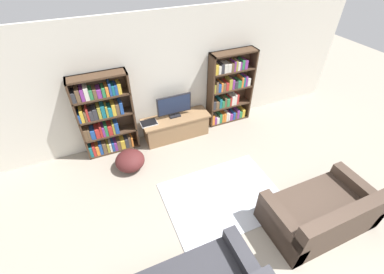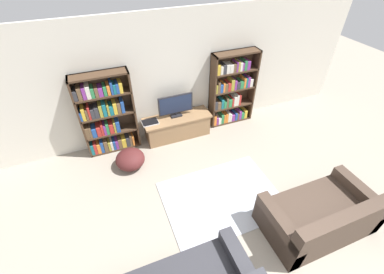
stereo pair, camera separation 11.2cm
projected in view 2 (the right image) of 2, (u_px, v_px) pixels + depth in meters
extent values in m
cube|color=silver|center=(168.00, 78.00, 5.23)|extent=(8.80, 0.06, 2.60)
cube|color=#422D1E|center=(81.00, 120.00, 4.85)|extent=(0.04, 0.30, 1.71)
cube|color=#422D1E|center=(134.00, 109.00, 5.14)|extent=(0.04, 0.30, 1.71)
cube|color=#422D1E|center=(107.00, 111.00, 5.09)|extent=(1.05, 0.04, 1.71)
cube|color=#422D1E|center=(98.00, 75.00, 4.47)|extent=(1.05, 0.30, 0.04)
cube|color=#422D1E|center=(116.00, 146.00, 5.53)|extent=(1.01, 0.30, 0.04)
cube|color=#196B75|center=(92.00, 147.00, 5.30)|extent=(0.06, 0.24, 0.24)
cube|color=#B72D28|center=(95.00, 146.00, 5.31)|extent=(0.06, 0.24, 0.25)
cube|color=orange|center=(99.00, 146.00, 5.34)|extent=(0.07, 0.24, 0.22)
cube|color=#234C99|center=(102.00, 145.00, 5.35)|extent=(0.06, 0.24, 0.25)
cube|color=brown|center=(105.00, 144.00, 5.37)|extent=(0.08, 0.24, 0.25)
cube|color=#9E9333|center=(109.00, 144.00, 5.41)|extent=(0.05, 0.24, 0.21)
cube|color=silver|center=(111.00, 143.00, 5.42)|extent=(0.04, 0.24, 0.20)
cube|color=#234C99|center=(114.00, 143.00, 5.44)|extent=(0.05, 0.24, 0.20)
cube|color=#7F338C|center=(117.00, 142.00, 5.45)|extent=(0.05, 0.24, 0.19)
cube|color=brown|center=(120.00, 141.00, 5.47)|extent=(0.07, 0.24, 0.22)
cube|color=gold|center=(123.00, 141.00, 5.49)|extent=(0.08, 0.24, 0.21)
cube|color=#333338|center=(127.00, 140.00, 5.51)|extent=(0.07, 0.24, 0.21)
cube|color=brown|center=(130.00, 138.00, 5.52)|extent=(0.04, 0.24, 0.25)
cube|color=orange|center=(133.00, 138.00, 5.54)|extent=(0.04, 0.24, 0.22)
cube|color=#422D1E|center=(112.00, 131.00, 5.26)|extent=(1.01, 0.30, 0.04)
cube|color=brown|center=(87.00, 131.00, 5.03)|extent=(0.07, 0.24, 0.24)
cube|color=brown|center=(90.00, 130.00, 5.05)|extent=(0.04, 0.24, 0.23)
cube|color=#234C99|center=(94.00, 131.00, 5.08)|extent=(0.08, 0.24, 0.19)
cube|color=#B72D28|center=(99.00, 129.00, 5.10)|extent=(0.08, 0.24, 0.21)
cube|color=#B72D28|center=(102.00, 128.00, 5.11)|extent=(0.04, 0.24, 0.25)
cube|color=#7F338C|center=(105.00, 128.00, 5.13)|extent=(0.04, 0.24, 0.21)
cube|color=#2D7F47|center=(107.00, 127.00, 5.14)|extent=(0.05, 0.24, 0.24)
cube|color=#B72D28|center=(111.00, 127.00, 5.17)|extent=(0.08, 0.24, 0.21)
cube|color=#9E9333|center=(114.00, 125.00, 5.18)|extent=(0.04, 0.24, 0.24)
cube|color=#234C99|center=(117.00, 124.00, 5.20)|extent=(0.07, 0.24, 0.24)
cube|color=#422D1E|center=(108.00, 114.00, 4.99)|extent=(1.01, 0.30, 0.04)
cube|color=#234C99|center=(81.00, 115.00, 4.78)|extent=(0.04, 0.24, 0.17)
cube|color=gold|center=(83.00, 112.00, 4.77)|extent=(0.06, 0.24, 0.24)
cube|color=brown|center=(87.00, 113.00, 4.79)|extent=(0.04, 0.24, 0.21)
cube|color=#B72D28|center=(89.00, 111.00, 4.79)|extent=(0.04, 0.24, 0.26)
cube|color=#333338|center=(92.00, 112.00, 4.83)|extent=(0.07, 0.24, 0.19)
cube|color=#333338|center=(96.00, 111.00, 4.84)|extent=(0.08, 0.24, 0.21)
cube|color=#9E9333|center=(100.00, 109.00, 4.86)|extent=(0.06, 0.24, 0.24)
cube|color=#196B75|center=(104.00, 108.00, 4.87)|extent=(0.07, 0.24, 0.25)
cube|color=#9E9333|center=(108.00, 108.00, 4.90)|extent=(0.04, 0.24, 0.23)
cube|color=#196B75|center=(111.00, 108.00, 4.93)|extent=(0.07, 0.24, 0.19)
cube|color=gold|center=(115.00, 106.00, 4.93)|extent=(0.07, 0.24, 0.23)
cube|color=brown|center=(118.00, 106.00, 4.96)|extent=(0.06, 0.24, 0.22)
cube|color=#234C99|center=(122.00, 105.00, 4.97)|extent=(0.06, 0.24, 0.24)
cube|color=#422D1E|center=(103.00, 94.00, 4.71)|extent=(1.01, 0.30, 0.04)
cube|color=#333338|center=(75.00, 94.00, 4.51)|extent=(0.07, 0.24, 0.18)
cube|color=brown|center=(79.00, 92.00, 4.51)|extent=(0.07, 0.24, 0.23)
cube|color=#7F338C|center=(83.00, 92.00, 4.54)|extent=(0.06, 0.24, 0.22)
cube|color=silver|center=(88.00, 90.00, 4.55)|extent=(0.07, 0.24, 0.24)
cube|color=#2D7F47|center=(92.00, 91.00, 4.59)|extent=(0.06, 0.24, 0.18)
cube|color=brown|center=(96.00, 91.00, 4.61)|extent=(0.06, 0.24, 0.18)
cube|color=#7F338C|center=(100.00, 90.00, 4.63)|extent=(0.08, 0.24, 0.16)
cube|color=#2D7F47|center=(104.00, 89.00, 4.65)|extent=(0.06, 0.24, 0.18)
cube|color=orange|center=(108.00, 88.00, 4.67)|extent=(0.05, 0.24, 0.19)
cube|color=#234C99|center=(111.00, 86.00, 4.67)|extent=(0.04, 0.24, 0.24)
cube|color=#196B75|center=(114.00, 87.00, 4.70)|extent=(0.05, 0.24, 0.18)
cube|color=#234C99|center=(117.00, 87.00, 4.71)|extent=(0.05, 0.24, 0.18)
cube|color=gold|center=(120.00, 86.00, 4.72)|extent=(0.06, 0.24, 0.20)
cube|color=#422D1E|center=(212.00, 93.00, 5.64)|extent=(0.04, 0.30, 1.71)
cube|color=#422D1E|center=(252.00, 85.00, 5.92)|extent=(0.04, 0.30, 1.71)
cube|color=#422D1E|center=(230.00, 86.00, 5.87)|extent=(1.05, 0.04, 1.71)
cube|color=#422D1E|center=(237.00, 53.00, 5.25)|extent=(1.05, 0.30, 0.04)
cube|color=#422D1E|center=(229.00, 119.00, 6.31)|extent=(1.01, 0.30, 0.04)
cube|color=orange|center=(213.00, 119.00, 6.08)|extent=(0.07, 0.24, 0.25)
cube|color=#7F338C|center=(216.00, 119.00, 6.12)|extent=(0.04, 0.24, 0.18)
cube|color=silver|center=(218.00, 119.00, 6.14)|extent=(0.07, 0.24, 0.17)
cube|color=#2D7F47|center=(221.00, 117.00, 6.14)|extent=(0.06, 0.24, 0.24)
cube|color=orange|center=(223.00, 117.00, 6.16)|extent=(0.04, 0.24, 0.22)
cube|color=orange|center=(225.00, 116.00, 6.18)|extent=(0.05, 0.24, 0.23)
cube|color=silver|center=(227.00, 115.00, 6.19)|extent=(0.05, 0.24, 0.25)
cube|color=silver|center=(229.00, 116.00, 6.21)|extent=(0.04, 0.24, 0.21)
cube|color=#7F338C|center=(231.00, 116.00, 6.25)|extent=(0.08, 0.24, 0.16)
cube|color=#234C99|center=(234.00, 115.00, 6.26)|extent=(0.06, 0.24, 0.19)
cube|color=brown|center=(236.00, 115.00, 6.28)|extent=(0.04, 0.24, 0.18)
cube|color=#7F338C|center=(238.00, 113.00, 6.28)|extent=(0.06, 0.24, 0.22)
cube|color=#2D7F47|center=(241.00, 114.00, 6.32)|extent=(0.07, 0.24, 0.17)
cube|color=gold|center=(244.00, 112.00, 6.33)|extent=(0.07, 0.24, 0.20)
cube|color=#422D1E|center=(231.00, 104.00, 6.04)|extent=(1.01, 0.30, 0.04)
cube|color=#333338|center=(214.00, 104.00, 5.83)|extent=(0.07, 0.24, 0.20)
cube|color=brown|center=(217.00, 104.00, 5.85)|extent=(0.08, 0.24, 0.19)
cube|color=#196B75|center=(221.00, 102.00, 5.86)|extent=(0.06, 0.24, 0.22)
cube|color=#2D7F47|center=(223.00, 103.00, 5.90)|extent=(0.06, 0.24, 0.17)
cube|color=brown|center=(226.00, 101.00, 5.90)|extent=(0.05, 0.24, 0.23)
cube|color=#2D7F47|center=(228.00, 101.00, 5.93)|extent=(0.08, 0.24, 0.19)
cube|color=#B72D28|center=(231.00, 101.00, 5.95)|extent=(0.04, 0.24, 0.20)
cube|color=silver|center=(233.00, 100.00, 5.96)|extent=(0.08, 0.24, 0.23)
cube|color=silver|center=(236.00, 98.00, 5.96)|extent=(0.04, 0.24, 0.26)
cube|color=#B72D28|center=(238.00, 98.00, 5.98)|extent=(0.05, 0.24, 0.25)
cube|color=#422D1E|center=(233.00, 88.00, 5.77)|extent=(1.01, 0.30, 0.04)
cube|color=#9E9333|center=(215.00, 88.00, 5.55)|extent=(0.05, 0.24, 0.20)
cube|color=brown|center=(217.00, 86.00, 5.55)|extent=(0.05, 0.24, 0.25)
cube|color=#234C99|center=(220.00, 87.00, 5.59)|extent=(0.06, 0.24, 0.18)
cube|color=orange|center=(222.00, 86.00, 5.60)|extent=(0.04, 0.24, 0.20)
cube|color=brown|center=(224.00, 86.00, 5.62)|extent=(0.07, 0.24, 0.18)
cube|color=#B72D28|center=(227.00, 85.00, 5.64)|extent=(0.07, 0.24, 0.19)
cube|color=#9E9333|center=(231.00, 83.00, 5.65)|extent=(0.08, 0.24, 0.25)
cube|color=#7F338C|center=(233.00, 83.00, 5.68)|extent=(0.05, 0.24, 0.22)
cube|color=#333338|center=(236.00, 84.00, 5.71)|extent=(0.08, 0.24, 0.16)
cube|color=#2D7F47|center=(240.00, 83.00, 5.74)|extent=(0.08, 0.24, 0.17)
cube|color=orange|center=(243.00, 81.00, 5.74)|extent=(0.05, 0.24, 0.23)
cube|color=#196B75|center=(244.00, 81.00, 5.75)|extent=(0.04, 0.24, 0.22)
cube|color=#7F338C|center=(247.00, 81.00, 5.76)|extent=(0.05, 0.24, 0.24)
cube|color=silver|center=(249.00, 81.00, 5.80)|extent=(0.07, 0.24, 0.18)
cube|color=#422D1E|center=(235.00, 70.00, 5.50)|extent=(1.01, 0.30, 0.04)
cube|color=gold|center=(217.00, 68.00, 5.28)|extent=(0.08, 0.24, 0.22)
cube|color=silver|center=(220.00, 69.00, 5.31)|extent=(0.06, 0.24, 0.18)
cube|color=#333338|center=(223.00, 68.00, 5.32)|extent=(0.06, 0.24, 0.20)
cube|color=silver|center=(226.00, 67.00, 5.35)|extent=(0.07, 0.24, 0.19)
cube|color=silver|center=(229.00, 67.00, 5.38)|extent=(0.08, 0.24, 0.18)
cube|color=brown|center=(233.00, 66.00, 5.40)|extent=(0.06, 0.24, 0.18)
cube|color=#7F338C|center=(235.00, 65.00, 5.40)|extent=(0.04, 0.24, 0.21)
cube|color=#9E9333|center=(237.00, 65.00, 5.41)|extent=(0.04, 0.24, 0.21)
cube|color=silver|center=(239.00, 65.00, 5.44)|extent=(0.06, 0.24, 0.18)
cube|color=#7F338C|center=(241.00, 65.00, 5.46)|extent=(0.04, 0.24, 0.17)
cube|color=#2D7F47|center=(243.00, 64.00, 5.46)|extent=(0.06, 0.24, 0.21)
cube|color=#7F338C|center=(246.00, 64.00, 5.49)|extent=(0.07, 0.24, 0.19)
cube|color=#8E6B47|center=(177.00, 127.00, 5.71)|extent=(1.39, 0.46, 0.46)
cube|color=#8E6B47|center=(177.00, 118.00, 5.55)|extent=(1.48, 0.49, 0.04)
cube|color=black|center=(176.00, 115.00, 5.57)|extent=(0.24, 0.16, 0.03)
cylinder|color=black|center=(176.00, 114.00, 5.55)|extent=(0.04, 0.04, 0.05)
cube|color=black|center=(176.00, 104.00, 5.40)|extent=(0.75, 0.04, 0.42)
cube|color=#19233D|center=(176.00, 105.00, 5.38)|extent=(0.70, 0.00, 0.38)
cube|color=silver|center=(150.00, 122.00, 5.37)|extent=(0.34, 0.25, 0.02)
cube|color=black|center=(150.00, 122.00, 5.36)|extent=(0.32, 0.24, 0.00)
cube|color=#B2B7C1|center=(222.00, 198.00, 4.49)|extent=(1.99, 1.47, 0.02)
cube|color=#2D2D33|center=(238.00, 270.00, 3.26)|extent=(0.18, 0.86, 0.62)
cube|color=#423328|center=(316.00, 217.00, 3.97)|extent=(1.67, 0.96, 0.41)
cube|color=#423328|center=(346.00, 223.00, 3.44)|extent=(1.67, 0.18, 0.41)
cube|color=#423328|center=(277.00, 230.00, 3.71)|extent=(0.18, 0.96, 0.59)
cube|color=#423328|center=(355.00, 199.00, 4.13)|extent=(0.18, 0.96, 0.59)
ellipsoid|color=#4C1E1E|center=(130.00, 159.00, 4.99)|extent=(0.56, 0.56, 0.37)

